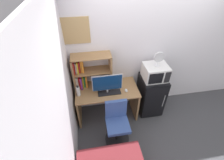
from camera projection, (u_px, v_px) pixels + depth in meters
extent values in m
cube|color=silver|center=(169.00, 51.00, 3.23)|extent=(6.40, 0.04, 2.60)
cube|color=silver|center=(60.00, 138.00, 1.73)|extent=(0.04, 4.40, 2.60)
cube|color=#997047|center=(107.00, 90.00, 3.16)|extent=(1.23, 0.63, 0.03)
cube|color=#997047|center=(79.00, 106.00, 3.32)|extent=(0.04, 0.57, 0.73)
cube|color=#997047|center=(134.00, 100.00, 3.47)|extent=(0.04, 0.57, 0.73)
cube|color=#997047|center=(74.00, 73.00, 2.98)|extent=(0.03, 0.30, 0.69)
cube|color=#997047|center=(110.00, 70.00, 3.07)|extent=(0.03, 0.30, 0.69)
cube|color=#997047|center=(91.00, 56.00, 2.81)|extent=(0.73, 0.30, 0.01)
cube|color=#997047|center=(92.00, 71.00, 3.02)|extent=(0.66, 0.30, 0.01)
cube|color=silver|center=(77.00, 81.00, 3.13)|extent=(0.04, 0.23, 0.29)
cube|color=#B21E1E|center=(80.00, 81.00, 3.15)|extent=(0.04, 0.21, 0.26)
cube|color=purple|center=(81.00, 81.00, 3.14)|extent=(0.03, 0.25, 0.26)
cube|color=gold|center=(83.00, 80.00, 3.17)|extent=(0.02, 0.17, 0.25)
cube|color=#197233|center=(84.00, 80.00, 3.17)|extent=(0.03, 0.16, 0.25)
cube|color=orange|center=(86.00, 80.00, 3.17)|extent=(0.03, 0.19, 0.27)
cube|color=#B21E1E|center=(74.00, 66.00, 2.90)|extent=(0.02, 0.24, 0.26)
cube|color=silver|center=(76.00, 66.00, 2.93)|extent=(0.03, 0.18, 0.21)
cube|color=gold|center=(78.00, 66.00, 2.92)|extent=(0.02, 0.22, 0.24)
cube|color=#B21E1E|center=(79.00, 66.00, 2.94)|extent=(0.02, 0.18, 0.22)
cube|color=orange|center=(81.00, 64.00, 2.93)|extent=(0.02, 0.17, 0.27)
cube|color=orange|center=(82.00, 64.00, 2.93)|extent=(0.03, 0.19, 0.27)
cylinder|color=#B7B7BC|center=(108.00, 92.00, 3.07)|extent=(0.16, 0.16, 0.02)
cylinder|color=#B7B7BC|center=(107.00, 91.00, 3.04)|extent=(0.04, 0.04, 0.07)
cube|color=#B7B7BC|center=(107.00, 83.00, 2.93)|extent=(0.56, 0.01, 0.34)
cube|color=navy|center=(107.00, 83.00, 2.92)|extent=(0.54, 0.02, 0.31)
cube|color=black|center=(109.00, 93.00, 3.06)|extent=(0.44, 0.15, 0.02)
ellipsoid|color=silver|center=(126.00, 90.00, 3.10)|extent=(0.06, 0.10, 0.03)
cylinder|color=silver|center=(78.00, 91.00, 2.96)|extent=(0.07, 0.07, 0.20)
cylinder|color=black|center=(77.00, 87.00, 2.89)|extent=(0.04, 0.04, 0.02)
cube|color=black|center=(150.00, 94.00, 3.48)|extent=(0.49, 0.52, 0.90)
cube|color=black|center=(155.00, 103.00, 3.27)|extent=(0.47, 0.01, 0.86)
cylinder|color=#B2B2B7|center=(164.00, 101.00, 3.26)|extent=(0.01, 0.01, 0.31)
cube|color=silver|center=(155.00, 72.00, 3.10)|extent=(0.45, 0.39, 0.30)
cube|color=black|center=(156.00, 79.00, 2.94)|extent=(0.27, 0.01, 0.23)
cube|color=black|center=(168.00, 77.00, 2.97)|extent=(0.11, 0.01, 0.24)
cylinder|color=silver|center=(157.00, 65.00, 3.00)|extent=(0.11, 0.11, 0.01)
cylinder|color=silver|center=(157.00, 63.00, 2.97)|extent=(0.02, 0.02, 0.08)
cylinder|color=silver|center=(159.00, 57.00, 2.87)|extent=(0.20, 0.03, 0.20)
cylinder|color=black|center=(117.00, 139.00, 3.12)|extent=(0.46, 0.46, 0.04)
cylinder|color=black|center=(117.00, 132.00, 2.98)|extent=(0.04, 0.04, 0.44)
cube|color=#334C8C|center=(118.00, 125.00, 2.83)|extent=(0.40, 0.40, 0.07)
cube|color=#334C8C|center=(116.00, 109.00, 2.83)|extent=(0.38, 0.06, 0.38)
cube|color=tan|center=(71.00, 31.00, 2.62)|extent=(0.63, 0.02, 0.45)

